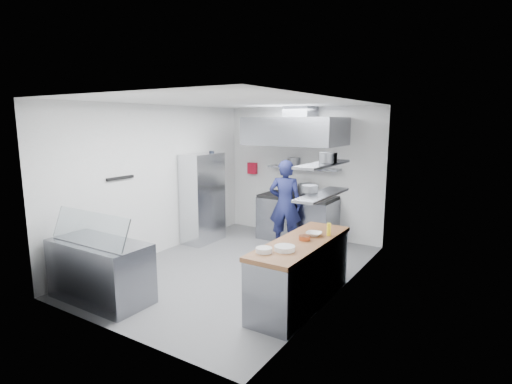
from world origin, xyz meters
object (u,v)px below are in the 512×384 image
Objects in this scene: gas_range at (297,219)px; display_case at (100,271)px; chef at (285,204)px; wire_rack at (203,198)px.

display_case is (-1.05, -4.10, -0.03)m from gas_range.
chef is 0.96× the size of wire_rack.
gas_range is at bearing 75.58° from display_case.
gas_range is 4.23m from display_case.
wire_rack reaches higher than display_case.
chef reaches higher than gas_range.
chef is 1.74m from wire_rack.
wire_rack reaches higher than gas_range.
wire_rack is at bearing -1.07° from chef.
chef is at bearing -87.63° from gas_range.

